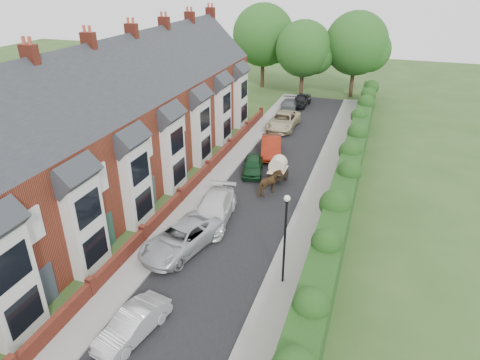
# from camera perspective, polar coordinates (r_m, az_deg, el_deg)

# --- Properties ---
(ground) EXTENTS (140.00, 140.00, 0.00)m
(ground) POSITION_cam_1_polar(r_m,az_deg,el_deg) (20.97, -6.64, -18.16)
(ground) COLOR #2D4C1E
(ground) RESTS_ON ground
(road) EXTENTS (6.00, 58.00, 0.02)m
(road) POSITION_cam_1_polar(r_m,az_deg,el_deg) (29.32, 1.51, -3.57)
(road) COLOR black
(road) RESTS_ON ground
(pavement_hedge_side) EXTENTS (2.20, 58.00, 0.12)m
(pavement_hedge_side) POSITION_cam_1_polar(r_m,az_deg,el_deg) (28.53, 9.41, -4.77)
(pavement_hedge_side) COLOR #9B9793
(pavement_hedge_side) RESTS_ON ground
(pavement_house_side) EXTENTS (1.70, 58.00, 0.12)m
(pavement_house_side) POSITION_cam_1_polar(r_m,az_deg,el_deg) (30.51, -5.41, -2.31)
(pavement_house_side) COLOR #9B9793
(pavement_house_side) RESTS_ON ground
(kerb_hedge_side) EXTENTS (0.18, 58.00, 0.13)m
(kerb_hedge_side) POSITION_cam_1_polar(r_m,az_deg,el_deg) (28.67, 7.35, -4.43)
(kerb_hedge_side) COLOR gray
(kerb_hedge_side) RESTS_ON ground
(kerb_house_side) EXTENTS (0.18, 58.00, 0.13)m
(kerb_house_side) POSITION_cam_1_polar(r_m,az_deg,el_deg) (30.22, -4.02, -2.54)
(kerb_house_side) COLOR gray
(kerb_house_side) RESTS_ON ground
(hedge) EXTENTS (2.10, 58.00, 2.85)m
(hedge) POSITION_cam_1_polar(r_m,az_deg,el_deg) (27.62, 13.32, -2.59)
(hedge) COLOR #143711
(hedge) RESTS_ON ground
(terrace_row) EXTENTS (9.05, 40.50, 11.50)m
(terrace_row) POSITION_cam_1_polar(r_m,az_deg,el_deg) (31.03, -17.68, 5.97)
(terrace_row) COLOR maroon
(terrace_row) RESTS_ON ground
(garden_wall_row) EXTENTS (0.35, 40.35, 1.10)m
(garden_wall_row) POSITION_cam_1_polar(r_m,az_deg,el_deg) (29.92, -7.97, -2.20)
(garden_wall_row) COLOR maroon
(garden_wall_row) RESTS_ON ground
(lamppost) EXTENTS (0.32, 0.32, 5.16)m
(lamppost) POSITION_cam_1_polar(r_m,az_deg,el_deg) (20.99, 6.07, -6.53)
(lamppost) COLOR black
(lamppost) RESTS_ON ground
(tree_far_left) EXTENTS (7.14, 6.80, 9.29)m
(tree_far_left) POSITION_cam_1_polar(r_m,az_deg,el_deg) (54.96, 8.86, 16.73)
(tree_far_left) COLOR #332316
(tree_far_left) RESTS_ON ground
(tree_far_right) EXTENTS (7.98, 7.60, 10.31)m
(tree_far_right) POSITION_cam_1_polar(r_m,az_deg,el_deg) (56.10, 15.64, 16.93)
(tree_far_right) COLOR #332316
(tree_far_right) RESTS_ON ground
(tree_far_back) EXTENTS (8.40, 8.00, 10.82)m
(tree_far_back) POSITION_cam_1_polar(r_m,az_deg,el_deg) (59.02, 3.54, 18.52)
(tree_far_back) COLOR #332316
(tree_far_back) RESTS_ON ground
(car_silver_a) EXTENTS (2.10, 4.07, 1.28)m
(car_silver_a) POSITION_cam_1_polar(r_m,az_deg,el_deg) (20.34, -14.12, -18.17)
(car_silver_a) COLOR silver
(car_silver_a) RESTS_ON ground
(car_silver_b) EXTENTS (3.85, 5.96, 1.53)m
(car_silver_b) POSITION_cam_1_polar(r_m,az_deg,el_deg) (24.97, -7.86, -7.69)
(car_silver_b) COLOR #B4B7BC
(car_silver_b) RESTS_ON ground
(car_white) EXTENTS (2.90, 5.70, 1.58)m
(car_white) POSITION_cam_1_polar(r_m,az_deg,el_deg) (27.44, -3.57, -4.00)
(car_white) COLOR silver
(car_white) RESTS_ON ground
(car_green) EXTENTS (2.40, 4.06, 1.30)m
(car_green) POSITION_cam_1_polar(r_m,az_deg,el_deg) (33.86, 1.70, 1.95)
(car_green) COLOR #10361A
(car_green) RESTS_ON ground
(car_red) EXTENTS (2.80, 5.05, 1.58)m
(car_red) POSITION_cam_1_polar(r_m,az_deg,el_deg) (37.27, 4.18, 4.48)
(car_red) COLOR maroon
(car_red) RESTS_ON ground
(car_beige) EXTENTS (2.74, 5.73, 1.58)m
(car_beige) POSITION_cam_1_polar(r_m,az_deg,el_deg) (43.96, 5.79, 7.87)
(car_beige) COLOR #C9B791
(car_beige) RESTS_ON ground
(car_grey) EXTENTS (2.45, 4.71, 1.31)m
(car_grey) POSITION_cam_1_polar(r_m,az_deg,el_deg) (49.37, 6.49, 9.75)
(car_grey) COLOR #55575C
(car_grey) RESTS_ON ground
(car_black) EXTENTS (1.99, 4.30, 1.43)m
(car_black) POSITION_cam_1_polar(r_m,az_deg,el_deg) (51.73, 8.14, 10.50)
(car_black) COLOR black
(car_black) RESTS_ON ground
(horse) EXTENTS (1.66, 2.29, 1.76)m
(horse) POSITION_cam_1_polar(r_m,az_deg,el_deg) (30.50, 4.01, -0.52)
(horse) COLOR #53371E
(horse) RESTS_ON ground
(horse_cart) EXTENTS (1.28, 2.84, 2.05)m
(horse_cart) POSITION_cam_1_polar(r_m,az_deg,el_deg) (32.34, 5.07, 1.64)
(horse_cart) COLOR black
(horse_cart) RESTS_ON ground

